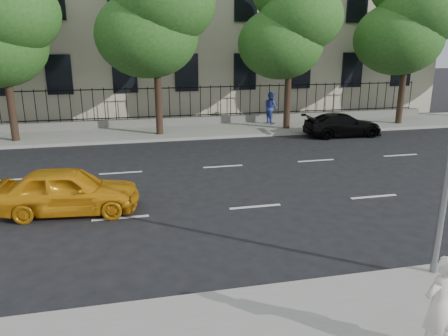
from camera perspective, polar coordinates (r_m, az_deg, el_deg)
The scene contains 12 objects.
ground at distance 11.19m, azimuth 7.80°, elevation -9.62°, with size 120.00×120.00×0.00m, color black.
far_sidewalk at distance 24.15m, azimuth -3.77°, elevation 4.90°, with size 60.00×4.00×0.15m, color gray.
lane_markings at distance 15.39m, azimuth 1.69°, elevation -2.06°, with size 49.60×4.62×0.01m, color silver, non-canonical shape.
iron_fence at distance 25.70m, azimuth -4.40°, elevation 6.88°, with size 30.00×0.50×2.20m.
tree_b at distance 23.38m, azimuth -27.11°, elevation 17.07°, with size 5.53×5.12×8.97m.
tree_c at distance 22.86m, azimuth -8.99°, elevation 20.06°, with size 5.89×5.50×9.80m.
tree_d at distance 24.37m, azimuth 8.64°, elevation 18.49°, with size 5.34×4.94×8.84m.
tree_e at distance 27.66m, azimuth 23.03°, elevation 17.91°, with size 5.71×5.31×9.46m.
yellow_taxi at distance 13.44m, azimuth -19.66°, elevation -2.79°, with size 1.62×4.02×1.37m, color orange.
black_sedan at distance 23.77m, azimuth 15.23°, elevation 5.46°, with size 1.68×4.12×1.20m, color black.
woman_near at distance 7.69m, azimuth 26.27°, elevation -15.87°, with size 0.61×0.40×1.68m, color beige.
pedestrian_far at distance 25.88m, azimuth 6.16°, elevation 7.84°, with size 0.89×0.69×1.83m, color #2F3E94.
Camera 1 is at (-3.65, -9.38, 4.89)m, focal length 35.00 mm.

